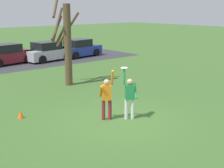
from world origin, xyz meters
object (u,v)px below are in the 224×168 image
at_px(parked_car_maroon, 7,55).
at_px(bare_tree_tall, 66,41).
at_px(person_defender, 107,96).
at_px(parked_car_blue, 79,49).
at_px(field_cone_orange, 21,114).
at_px(parked_car_silver, 48,52).
at_px(frisbee_disc, 124,68).
at_px(person_catcher, 130,95).

xyz_separation_m(parked_car_maroon, bare_tree_tall, (-0.05, -8.87, 1.79)).
height_order(person_defender, parked_car_blue, person_defender).
xyz_separation_m(parked_car_maroon, parked_car_blue, (6.51, -0.55, 0.00)).
bearing_deg(bare_tree_tall, field_cone_orange, -141.94).
bearing_deg(person_defender, parked_car_silver, 105.03).
bearing_deg(frisbee_disc, parked_car_silver, 72.06).
distance_m(person_defender, frisbee_disc, 1.31).
bearing_deg(field_cone_orange, person_defender, -43.28).
relative_size(parked_car_maroon, parked_car_silver, 1.00).
xyz_separation_m(parked_car_silver, bare_tree_tall, (-3.32, -8.24, 1.79)).
relative_size(person_defender, field_cone_orange, 6.39).
relative_size(person_catcher, parked_car_silver, 0.48).
height_order(frisbee_disc, parked_car_blue, frisbee_disc).
bearing_deg(person_catcher, parked_car_maroon, -59.22).
bearing_deg(parked_car_blue, parked_car_maroon, 167.75).
bearing_deg(parked_car_silver, parked_car_maroon, 161.61).
bearing_deg(person_defender, parked_car_blue, 94.60).
relative_size(parked_car_blue, bare_tree_tall, 0.84).
height_order(person_catcher, parked_car_maroon, person_catcher).
distance_m(frisbee_disc, field_cone_orange, 4.61).
bearing_deg(parked_car_blue, frisbee_disc, -125.96).
distance_m(person_defender, parked_car_silver, 15.11).
bearing_deg(person_defender, field_cone_orange, 172.19).
height_order(person_catcher, person_defender, person_catcher).
xyz_separation_m(person_defender, parked_car_maroon, (2.00, 14.79, -0.25)).
distance_m(person_catcher, frisbee_disc, 1.13).
xyz_separation_m(person_defender, bare_tree_tall, (1.95, 5.92, 1.54)).
xyz_separation_m(person_catcher, parked_car_blue, (7.77, 14.77, -0.25)).
xyz_separation_m(person_defender, parked_car_silver, (5.28, 14.15, -0.25)).
relative_size(person_catcher, person_defender, 1.02).
xyz_separation_m(parked_car_blue, bare_tree_tall, (-6.56, -8.32, 1.79)).
height_order(frisbee_disc, parked_car_maroon, frisbee_disc).
distance_m(person_catcher, parked_car_silver, 15.37).
relative_size(parked_car_maroon, field_cone_orange, 13.43).
relative_size(frisbee_disc, parked_car_silver, 0.06).
height_order(person_catcher, bare_tree_tall, bare_tree_tall).
bearing_deg(parked_car_maroon, person_catcher, -102.14).
bearing_deg(field_cone_orange, frisbee_disc, -41.99).
distance_m(parked_car_maroon, parked_car_silver, 3.34).
xyz_separation_m(person_catcher, parked_car_silver, (4.53, 14.69, -0.25)).
bearing_deg(bare_tree_tall, person_catcher, -100.61).
height_order(parked_car_silver, bare_tree_tall, bare_tree_tall).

